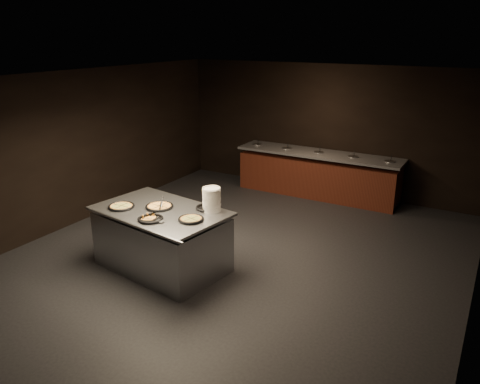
{
  "coord_description": "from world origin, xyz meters",
  "views": [
    {
      "loc": [
        3.53,
        -6.08,
        3.54
      ],
      "look_at": [
        -0.14,
        0.3,
        1.02
      ],
      "focal_mm": 35.0,
      "sensor_mm": 36.0,
      "label": 1
    }
  ],
  "objects_px": {
    "serving_counter": "(162,240)",
    "pan_veggie_whole": "(121,206)",
    "pan_cheese_whole": "(159,206)",
    "plate_stack": "(212,199)"
  },
  "relations": [
    {
      "from": "serving_counter",
      "to": "pan_cheese_whole",
      "type": "bearing_deg",
      "value": 143.56
    },
    {
      "from": "serving_counter",
      "to": "pan_veggie_whole",
      "type": "bearing_deg",
      "value": -150.85
    },
    {
      "from": "pan_cheese_whole",
      "to": "serving_counter",
      "type": "bearing_deg",
      "value": -44.64
    },
    {
      "from": "plate_stack",
      "to": "pan_veggie_whole",
      "type": "height_order",
      "value": "plate_stack"
    },
    {
      "from": "plate_stack",
      "to": "pan_cheese_whole",
      "type": "relative_size",
      "value": 0.84
    },
    {
      "from": "serving_counter",
      "to": "plate_stack",
      "type": "relative_size",
      "value": 6.0
    },
    {
      "from": "pan_cheese_whole",
      "to": "pan_veggie_whole",
      "type": "bearing_deg",
      "value": -150.11
    },
    {
      "from": "serving_counter",
      "to": "pan_veggie_whole",
      "type": "distance_m",
      "value": 0.82
    },
    {
      "from": "pan_veggie_whole",
      "to": "pan_cheese_whole",
      "type": "relative_size",
      "value": 0.94
    },
    {
      "from": "pan_veggie_whole",
      "to": "plate_stack",
      "type": "bearing_deg",
      "value": 24.47
    }
  ]
}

